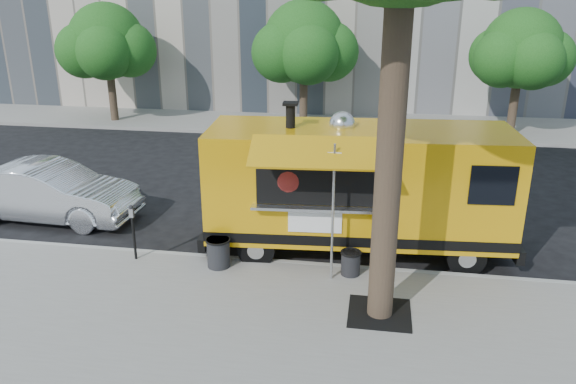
{
  "coord_description": "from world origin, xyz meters",
  "views": [
    {
      "loc": [
        2.36,
        -12.33,
        6.06
      ],
      "look_at": [
        0.35,
        0.0,
        1.51
      ],
      "focal_mm": 35.0,
      "sensor_mm": 36.0,
      "label": 1
    }
  ],
  "objects_px": {
    "far_tree_c": "(521,49)",
    "sedan": "(50,192)",
    "far_tree_b": "(304,42)",
    "parking_meter": "(133,226)",
    "trash_bin_right": "(351,262)",
    "sign_post": "(333,205)",
    "far_tree_a": "(107,41)",
    "trash_bin_left": "(218,252)",
    "food_truck": "(357,186)"
  },
  "relations": [
    {
      "from": "far_tree_b",
      "to": "sedan",
      "type": "height_order",
      "value": "far_tree_b"
    },
    {
      "from": "far_tree_a",
      "to": "trash_bin_left",
      "type": "xyz_separation_m",
      "value": [
        9.0,
        -13.7,
        -3.27
      ]
    },
    {
      "from": "sedan",
      "to": "trash_bin_right",
      "type": "height_order",
      "value": "sedan"
    },
    {
      "from": "parking_meter",
      "to": "sedan",
      "type": "relative_size",
      "value": 0.28
    },
    {
      "from": "far_tree_c",
      "to": "sedan",
      "type": "bearing_deg",
      "value": -141.35
    },
    {
      "from": "sign_post",
      "to": "food_truck",
      "type": "xyz_separation_m",
      "value": [
        0.42,
        1.72,
        -0.15
      ]
    },
    {
      "from": "far_tree_b",
      "to": "trash_bin_left",
      "type": "relative_size",
      "value": 8.24
    },
    {
      "from": "trash_bin_right",
      "to": "far_tree_b",
      "type": "bearing_deg",
      "value": 101.9
    },
    {
      "from": "sedan",
      "to": "far_tree_b",
      "type": "bearing_deg",
      "value": -22.25
    },
    {
      "from": "sign_post",
      "to": "parking_meter",
      "type": "bearing_deg",
      "value": 177.48
    },
    {
      "from": "sign_post",
      "to": "trash_bin_right",
      "type": "xyz_separation_m",
      "value": [
        0.4,
        0.25,
        -1.41
      ]
    },
    {
      "from": "far_tree_c",
      "to": "sign_post",
      "type": "distance_m",
      "value": 15.48
    },
    {
      "from": "far_tree_b",
      "to": "far_tree_c",
      "type": "distance_m",
      "value": 9.01
    },
    {
      "from": "far_tree_b",
      "to": "trash_bin_right",
      "type": "height_order",
      "value": "far_tree_b"
    },
    {
      "from": "far_tree_c",
      "to": "trash_bin_right",
      "type": "height_order",
      "value": "far_tree_c"
    },
    {
      "from": "far_tree_a",
      "to": "food_truck",
      "type": "height_order",
      "value": "far_tree_a"
    },
    {
      "from": "far_tree_a",
      "to": "sign_post",
      "type": "bearing_deg",
      "value": -50.17
    },
    {
      "from": "far_tree_b",
      "to": "trash_bin_left",
      "type": "distance_m",
      "value": 14.48
    },
    {
      "from": "parking_meter",
      "to": "trash_bin_left",
      "type": "xyz_separation_m",
      "value": [
        2.0,
        -0.05,
        -0.48
      ]
    },
    {
      "from": "trash_bin_left",
      "to": "trash_bin_right",
      "type": "distance_m",
      "value": 2.95
    },
    {
      "from": "far_tree_b",
      "to": "parking_meter",
      "type": "bearing_deg",
      "value": -98.1
    },
    {
      "from": "far_tree_c",
      "to": "parking_meter",
      "type": "xyz_separation_m",
      "value": [
        -11.0,
        -13.75,
        -2.74
      ]
    },
    {
      "from": "far_tree_b",
      "to": "sign_post",
      "type": "height_order",
      "value": "far_tree_b"
    },
    {
      "from": "far_tree_c",
      "to": "food_truck",
      "type": "xyz_separation_m",
      "value": [
        -6.03,
        -12.23,
        -2.02
      ]
    },
    {
      "from": "parking_meter",
      "to": "trash_bin_left",
      "type": "distance_m",
      "value": 2.06
    },
    {
      "from": "sign_post",
      "to": "trash_bin_right",
      "type": "bearing_deg",
      "value": 32.01
    },
    {
      "from": "food_truck",
      "to": "trash_bin_right",
      "type": "relative_size",
      "value": 13.76
    },
    {
      "from": "far_tree_a",
      "to": "trash_bin_right",
      "type": "distance_m",
      "value": 18.41
    },
    {
      "from": "far_tree_c",
      "to": "far_tree_a",
      "type": "bearing_deg",
      "value": -179.68
    },
    {
      "from": "far_tree_a",
      "to": "far_tree_b",
      "type": "height_order",
      "value": "far_tree_b"
    },
    {
      "from": "far_tree_a",
      "to": "parking_meter",
      "type": "height_order",
      "value": "far_tree_a"
    },
    {
      "from": "far_tree_a",
      "to": "far_tree_c",
      "type": "xyz_separation_m",
      "value": [
        18.0,
        0.1,
        -0.06
      ]
    },
    {
      "from": "far_tree_c",
      "to": "trash_bin_left",
      "type": "bearing_deg",
      "value": -123.12
    },
    {
      "from": "far_tree_a",
      "to": "far_tree_c",
      "type": "height_order",
      "value": "far_tree_a"
    },
    {
      "from": "far_tree_c",
      "to": "food_truck",
      "type": "height_order",
      "value": "far_tree_c"
    },
    {
      "from": "far_tree_b",
      "to": "trash_bin_right",
      "type": "distance_m",
      "value": 14.7
    },
    {
      "from": "far_tree_b",
      "to": "far_tree_c",
      "type": "bearing_deg",
      "value": -1.91
    },
    {
      "from": "parking_meter",
      "to": "trash_bin_left",
      "type": "height_order",
      "value": "parking_meter"
    },
    {
      "from": "sedan",
      "to": "food_truck",
      "type": "bearing_deg",
      "value": -92.44
    },
    {
      "from": "far_tree_c",
      "to": "sign_post",
      "type": "relative_size",
      "value": 1.74
    },
    {
      "from": "parking_meter",
      "to": "trash_bin_left",
      "type": "relative_size",
      "value": 2.0
    },
    {
      "from": "far_tree_c",
      "to": "sedan",
      "type": "distance_m",
      "value": 18.69
    },
    {
      "from": "far_tree_b",
      "to": "trash_bin_left",
      "type": "bearing_deg",
      "value": -90.0
    },
    {
      "from": "far_tree_b",
      "to": "trash_bin_right",
      "type": "xyz_separation_m",
      "value": [
        2.95,
        -14.0,
        -3.39
      ]
    },
    {
      "from": "far_tree_c",
      "to": "far_tree_b",
      "type": "bearing_deg",
      "value": 178.09
    },
    {
      "from": "sign_post",
      "to": "trash_bin_left",
      "type": "relative_size",
      "value": 4.5
    },
    {
      "from": "far_tree_a",
      "to": "food_truck",
      "type": "relative_size",
      "value": 0.72
    },
    {
      "from": "food_truck",
      "to": "parking_meter",
      "type": "bearing_deg",
      "value": -167.16
    },
    {
      "from": "far_tree_a",
      "to": "sign_post",
      "type": "xyz_separation_m",
      "value": [
        11.55,
        -13.85,
        -1.93
      ]
    },
    {
      "from": "far_tree_b",
      "to": "sign_post",
      "type": "bearing_deg",
      "value": -79.85
    }
  ]
}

